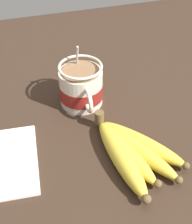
% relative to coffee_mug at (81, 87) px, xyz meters
% --- Properties ---
extents(table, '(1.12, 1.12, 0.03)m').
position_rel_coffee_mug_xyz_m(table, '(0.05, 0.04, -0.06)').
color(table, '#332319').
rests_on(table, ground).
extents(coffee_mug, '(0.14, 0.10, 0.14)m').
position_rel_coffee_mug_xyz_m(coffee_mug, '(0.00, 0.00, 0.00)').
color(coffee_mug, beige).
rests_on(coffee_mug, table).
extents(banana_bunch, '(0.23, 0.15, 0.04)m').
position_rel_coffee_mug_xyz_m(banana_bunch, '(0.19, 0.05, -0.03)').
color(banana_bunch, brown).
rests_on(banana_bunch, table).
extents(napkin, '(0.18, 0.14, 0.01)m').
position_rel_coffee_mug_xyz_m(napkin, '(0.14, -0.19, -0.04)').
color(napkin, white).
rests_on(napkin, table).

